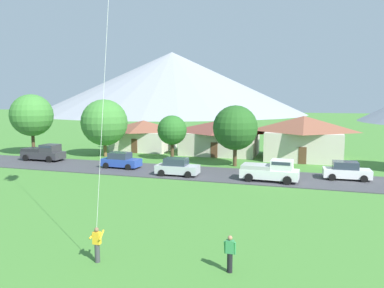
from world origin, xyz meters
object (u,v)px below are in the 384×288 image
Objects in this scene: house_left_center at (303,137)px; parked_car_blue_west_end at (121,161)px; tree_near_right at (32,115)px; parked_car_white_mid_east at (346,171)px; tree_left_of_center at (172,130)px; watcher_person at (230,253)px; tree_right_of_center at (235,128)px; pickup_truck_charcoal_west_side at (44,152)px; house_leftmost at (144,135)px; tree_center at (104,123)px; parked_car_silver_mid_west at (177,167)px; house_right_center at (220,137)px; pickup_truck_white_east_side at (271,170)px.

house_left_center is 22.53m from parked_car_blue_west_end.
parked_car_white_mid_east is (38.94, -4.18, -4.48)m from tree_near_right.
watcher_person is at bearing -64.69° from tree_left_of_center.
tree_right_of_center is 23.37m from pickup_truck_charcoal_west_side.
tree_center reaches higher than house_leftmost.
parked_car_silver_mid_west is (7.17, -1.84, 0.00)m from parked_car_blue_west_end.
pickup_truck_charcoal_west_side is at bearing 169.73° from parked_car_silver_mid_west.
tree_near_right is at bearing -144.86° from house_leftmost.
tree_right_of_center is (3.67, -8.21, 1.92)m from house_right_center.
tree_near_right is at bearing 161.82° from parked_car_blue_west_end.
pickup_truck_white_east_side is at bearing -6.67° from pickup_truck_charcoal_west_side.
tree_right_of_center is 12.49m from parked_car_white_mid_east.
pickup_truck_charcoal_west_side is 35.11m from watcher_person.
house_right_center is 1.43× the size of tree_center.
tree_right_of_center is 1.61× the size of parked_car_silver_mid_west.
tree_right_of_center is at bearing -135.62° from house_left_center.
parked_car_white_mid_east is 0.82× the size of pickup_truck_charcoal_west_side.
house_left_center reaches higher than parked_car_silver_mid_west.
house_left_center is 1.84× the size of pickup_truck_white_east_side.
pickup_truck_white_east_side is at bearing -100.50° from house_left_center.
tree_center reaches higher than pickup_truck_white_east_side.
tree_center is 17.74m from tree_right_of_center.
pickup_truck_charcoal_west_side is (4.78, -3.78, -4.29)m from tree_near_right.
tree_near_right reaches higher than tree_center.
tree_left_of_center is (-15.41, -5.43, 0.89)m from house_left_center.
pickup_truck_white_east_side reaches higher than parked_car_blue_west_end.
tree_right_of_center is at bearing 124.29° from pickup_truck_white_east_side.
watcher_person is (9.08, -18.47, 0.01)m from parked_car_silver_mid_west.
parked_car_silver_mid_west is (13.23, -8.79, -3.60)m from tree_center.
house_left_center reaches higher than parked_car_white_mid_east.
parked_car_white_mid_east is at bearing -11.43° from tree_center.
tree_near_right is at bearing -170.49° from tree_center.
tree_left_of_center is 1.31× the size of parked_car_silver_mid_west.
tree_near_right is 1.56× the size of pickup_truck_charcoal_west_side.
parked_car_blue_west_end is 1.00× the size of parked_car_silver_mid_west.
house_leftmost is at bearing 58.80° from pickup_truck_charcoal_west_side.
tree_left_of_center is 8.11m from parked_car_blue_west_end.
pickup_truck_white_east_side is (19.98, -15.67, -1.22)m from house_leftmost.
tree_left_of_center is 1.30× the size of parked_car_white_mid_east.
tree_center is (-2.33, -7.00, 2.19)m from house_leftmost.
parked_car_blue_west_end is (-3.42, -6.78, -2.85)m from tree_left_of_center.
parked_car_blue_west_end is 22.91m from parked_car_white_mid_east.
tree_left_of_center reaches higher than parked_car_blue_west_end.
house_right_center is 2.05× the size of pickup_truck_charcoal_west_side.
house_right_center is 2.51× the size of parked_car_white_mid_east.
tree_right_of_center is 0.84× the size of tree_near_right.
house_left_center is 14.28m from pickup_truck_white_east_side.
tree_left_of_center is at bearing -45.02° from house_leftmost.
tree_center reaches higher than tree_right_of_center.
tree_right_of_center reaches higher than parked_car_silver_mid_west.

